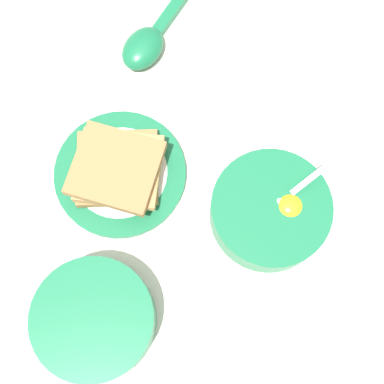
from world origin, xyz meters
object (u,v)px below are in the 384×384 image
toast_plate (120,173)px  toast_sandwich (117,168)px  egg_bowl (268,213)px  congee_bowl (95,319)px  soup_spoon (146,44)px

toast_plate → toast_sandwich: (-0.00, 0.00, 0.03)m
egg_bowl → toast_plate: bearing=19.8°
egg_bowl → congee_bowl: (0.09, 0.23, 0.00)m
egg_bowl → congee_bowl: egg_bowl is taller
egg_bowl → soup_spoon: 0.29m
egg_bowl → congee_bowl: size_ratio=1.08×
soup_spoon → toast_plate: bearing=117.7°
toast_sandwich → soup_spoon: (0.09, -0.17, -0.02)m
toast_plate → toast_sandwich: toast_sandwich is taller
congee_bowl → soup_spoon: bearing=-60.7°
toast_sandwich → egg_bowl: bearing=-159.8°
toast_sandwich → soup_spoon: 0.19m
congee_bowl → toast_plate: bearing=-59.1°
egg_bowl → toast_plate: size_ratio=0.89×
toast_plate → toast_sandwich: bearing=122.2°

